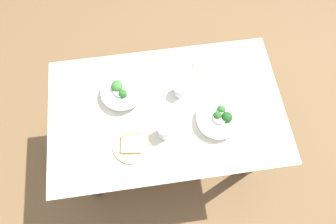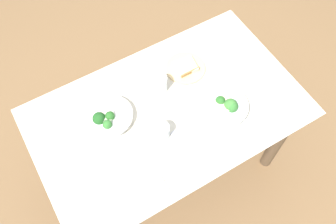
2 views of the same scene
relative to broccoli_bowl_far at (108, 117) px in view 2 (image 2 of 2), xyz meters
The scene contains 12 objects.
ground_plane 0.80m from the broccoli_bowl_far, 20.95° to the right, with size 6.00×6.00×0.00m, color brown.
dining_table 0.33m from the broccoli_bowl_far, 20.95° to the right, with size 1.33×0.81×0.71m.
broccoli_bowl_far is the anchor object (origin of this frame).
broccoli_bowl_near 0.56m from the broccoli_bowl_far, 24.88° to the right, with size 0.24×0.24×0.09m.
bread_side_plate 0.49m from the broccoli_bowl_far, ahead, with size 0.21×0.21×0.03m.
water_glass_center 0.30m from the broccoli_bowl_far, ahead, with size 0.08×0.08×0.10m, color silver.
water_glass_side 0.27m from the broccoli_bowl_far, 47.48° to the right, with size 0.07×0.07×0.08m, color silver.
fork_by_far_bowl 0.34m from the broccoli_bowl_far, 38.30° to the right, with size 0.11×0.04×0.00m.
fork_by_near_bowl 0.52m from the broccoli_bowl_far, 52.03° to the right, with size 0.07×0.10×0.00m.
table_knife_left 0.20m from the broccoli_bowl_far, 99.10° to the left, with size 0.19×0.01×0.00m, color #B7B7BC.
table_knife_right 0.18m from the broccoli_bowl_far, 106.59° to the right, with size 0.20×0.01×0.00m, color #B7B7BC.
napkin_folded_upper 0.38m from the broccoli_bowl_far, 92.57° to the right, with size 0.19×0.17×0.01m, color #B1A997.
Camera 2 is at (-0.45, -0.76, 2.27)m, focal length 38.99 mm.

